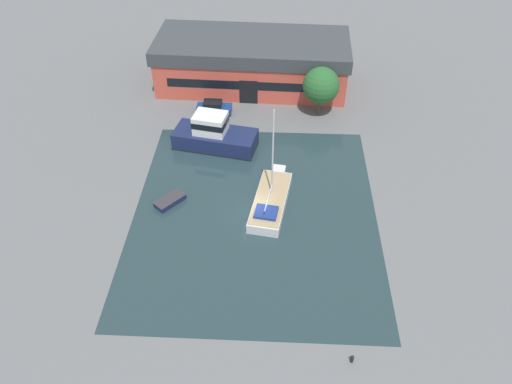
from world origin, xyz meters
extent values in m
plane|color=slate|center=(0.00, 0.00, 0.00)|extent=(440.00, 440.00, 0.00)
cube|color=#23383D|center=(0.00, 0.00, 0.00)|extent=(24.25, 29.04, 0.01)
cube|color=#C64C3D|center=(-1.66, 26.63, 2.36)|extent=(25.58, 11.83, 4.71)
cube|color=#383D42|center=(-1.66, 26.63, 5.60)|extent=(26.35, 12.19, 1.79)
cube|color=black|center=(-1.87, 21.19, 1.65)|extent=(2.40, 0.16, 3.30)
cube|color=black|center=(-1.87, 21.20, 2.59)|extent=(21.38, 0.89, 1.18)
cylinder|color=brown|center=(7.25, 18.97, 1.19)|extent=(0.27, 0.27, 2.38)
sphere|color=#28602D|center=(7.25, 18.97, 4.10)|extent=(4.57, 4.57, 4.57)
cube|color=navy|center=(-6.14, 18.60, 0.66)|extent=(4.48, 1.92, 0.75)
cube|color=black|center=(-6.31, 18.60, 1.35)|extent=(2.34, 1.67, 0.63)
cube|color=black|center=(-5.15, 18.59, 1.32)|extent=(0.06, 1.50, 0.50)
cylinder|color=black|center=(-4.74, 19.42, 0.30)|extent=(0.60, 0.21, 0.60)
cylinder|color=black|center=(-4.76, 17.75, 0.30)|extent=(0.60, 0.21, 0.60)
cylinder|color=black|center=(-7.51, 19.45, 0.30)|extent=(0.60, 0.21, 0.60)
cylinder|color=black|center=(-7.53, 17.78, 0.30)|extent=(0.60, 0.21, 0.60)
cube|color=silver|center=(1.52, 1.25, 0.54)|extent=(4.45, 9.12, 1.08)
cube|color=silver|center=(2.29, 6.15, 0.54)|extent=(1.58, 1.40, 1.08)
cube|color=tan|center=(1.52, 1.25, 1.12)|extent=(4.27, 8.75, 0.08)
cylinder|color=silver|center=(1.62, 1.89, 6.09)|extent=(0.16, 0.16, 9.85)
cylinder|color=silver|center=(1.31, -0.05, 2.26)|extent=(0.73, 3.90, 0.12)
cube|color=navy|center=(1.14, -1.13, 1.31)|extent=(2.46, 2.24, 0.30)
cube|color=#19234C|center=(-5.19, 11.40, 0.98)|extent=(10.10, 5.66, 1.96)
cube|color=black|center=(-5.19, 11.40, 0.15)|extent=(10.20, 5.76, 0.18)
cube|color=white|center=(-5.66, 11.50, 3.09)|extent=(4.09, 3.46, 2.25)
cube|color=black|center=(-5.66, 11.50, 3.31)|extent=(4.18, 3.55, 0.72)
cube|color=#19234C|center=(-8.81, 1.20, 0.28)|extent=(3.16, 3.34, 0.56)
cube|color=#333338|center=(-8.81, 1.20, 0.60)|extent=(3.31, 3.49, 0.08)
cylinder|color=black|center=(8.12, -15.92, 0.26)|extent=(0.25, 0.25, 0.53)
sphere|color=black|center=(8.12, -15.92, 0.60)|extent=(0.28, 0.28, 0.28)
camera|label=1|loc=(1.80, -36.29, 34.62)|focal=35.00mm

